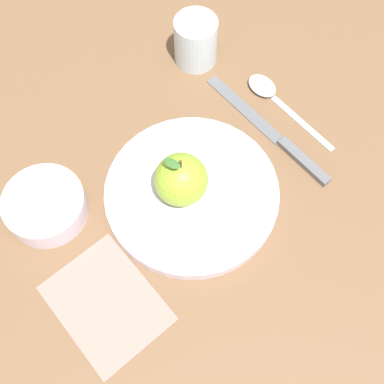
% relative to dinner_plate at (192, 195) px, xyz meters
% --- Properties ---
extents(ground_plane, '(2.40, 2.40, 0.00)m').
position_rel_dinner_plate_xyz_m(ground_plane, '(-0.01, -0.00, -0.01)').
color(ground_plane, brown).
extents(dinner_plate, '(0.23, 0.23, 0.02)m').
position_rel_dinner_plate_xyz_m(dinner_plate, '(0.00, 0.00, 0.00)').
color(dinner_plate, silver).
rests_on(dinner_plate, ground_plane).
extents(apple, '(0.07, 0.07, 0.08)m').
position_rel_dinner_plate_xyz_m(apple, '(0.01, -0.00, 0.04)').
color(apple, '#8CB22D').
rests_on(apple, dinner_plate).
extents(side_bowl, '(0.11, 0.11, 0.04)m').
position_rel_dinner_plate_xyz_m(side_bowl, '(0.19, -0.00, 0.01)').
color(side_bowl, silver).
rests_on(side_bowl, ground_plane).
extents(cup, '(0.06, 0.06, 0.08)m').
position_rel_dinner_plate_xyz_m(cup, '(-0.03, -0.24, 0.03)').
color(cup, silver).
rests_on(cup, ground_plane).
extents(knife, '(0.15, 0.21, 0.01)m').
position_rel_dinner_plate_xyz_m(knife, '(-0.13, -0.08, -0.01)').
color(knife, '#59595E').
rests_on(knife, ground_plane).
extents(spoon, '(0.11, 0.15, 0.01)m').
position_rel_dinner_plate_xyz_m(spoon, '(-0.14, -0.16, -0.01)').
color(spoon, silver).
rests_on(spoon, ground_plane).
extents(linen_napkin, '(0.17, 0.18, 0.00)m').
position_rel_dinner_plate_xyz_m(linen_napkin, '(0.12, 0.13, -0.01)').
color(linen_napkin, gray).
rests_on(linen_napkin, ground_plane).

